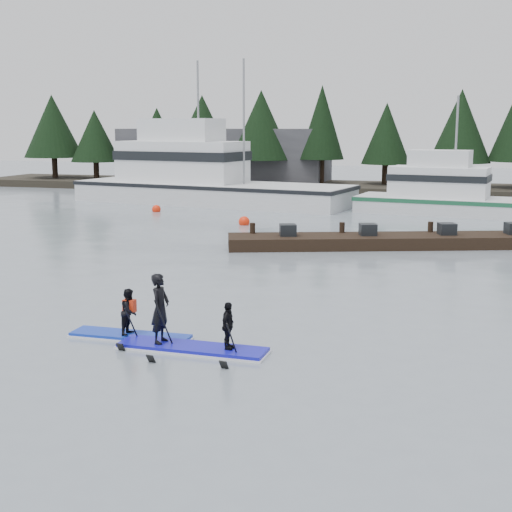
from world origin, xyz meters
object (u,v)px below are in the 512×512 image
(paddleboard_solo, at_px, (130,323))
(paddleboard_duo, at_px, (186,327))
(fishing_boat_large, at_px, (204,191))
(floating_dock, at_px, (413,241))
(fishing_boat_medium, at_px, (457,205))

(paddleboard_solo, distance_m, paddleboard_duo, 1.78)
(fishing_boat_large, relative_size, paddleboard_solo, 6.53)
(floating_dock, bearing_deg, fishing_boat_medium, 63.19)
(floating_dock, relative_size, paddleboard_duo, 4.49)
(fishing_boat_medium, relative_size, floating_dock, 0.81)
(fishing_boat_large, xyz_separation_m, paddleboard_solo, (9.38, -30.44, -0.42))
(fishing_boat_large, bearing_deg, paddleboard_solo, -63.01)
(fishing_boat_medium, bearing_deg, fishing_boat_large, -177.92)
(paddleboard_duo, bearing_deg, floating_dock, 77.13)
(fishing_boat_large, xyz_separation_m, fishing_boat_medium, (16.86, -1.75, -0.29))
(paddleboard_solo, relative_size, paddleboard_duo, 0.85)
(paddleboard_solo, bearing_deg, paddleboard_duo, -16.85)
(paddleboard_solo, bearing_deg, fishing_boat_medium, 75.03)
(paddleboard_solo, bearing_deg, fishing_boat_large, 106.77)
(fishing_boat_medium, height_order, paddleboard_duo, fishing_boat_medium)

